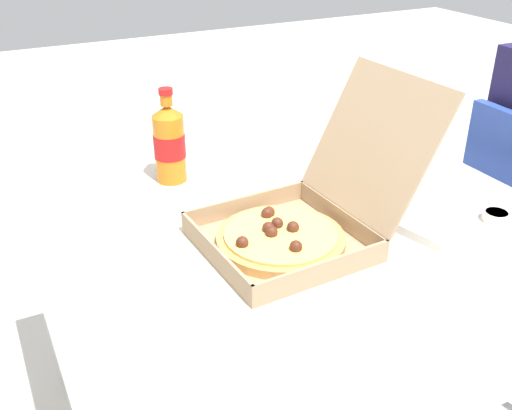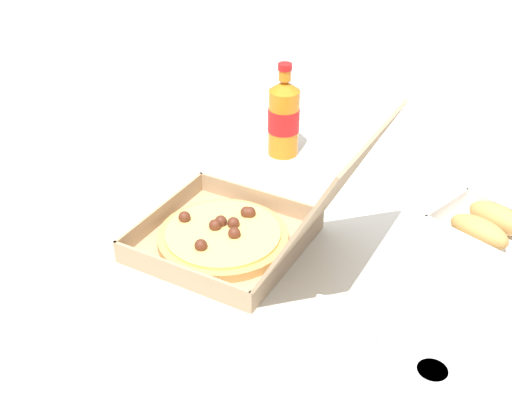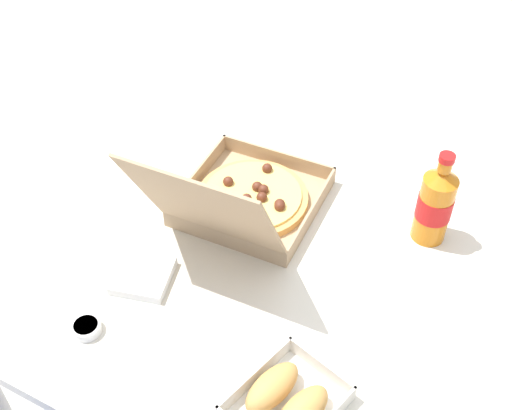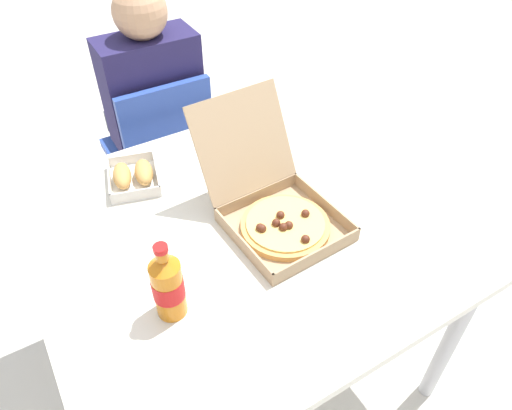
{
  "view_description": "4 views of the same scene",
  "coord_description": "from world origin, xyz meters",
  "px_view_note": "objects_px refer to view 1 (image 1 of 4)",
  "views": [
    {
      "loc": [
        0.95,
        -0.56,
        1.32
      ],
      "look_at": [
        0.01,
        -0.09,
        0.76
      ],
      "focal_mm": 41.59,
      "sensor_mm": 36.0,
      "label": 1
    },
    {
      "loc": [
        0.9,
        0.5,
        1.44
      ],
      "look_at": [
        0.01,
        -0.06,
        0.75
      ],
      "focal_mm": 45.06,
      "sensor_mm": 36.0,
      "label": 2
    },
    {
      "loc": [
        -0.41,
        0.87,
        1.75
      ],
      "look_at": [
        0.08,
        -0.06,
        0.73
      ],
      "focal_mm": 46.66,
      "sensor_mm": 36.0,
      "label": 3
    },
    {
      "loc": [
        -0.45,
        -0.84,
        1.66
      ],
      "look_at": [
        0.05,
        -0.0,
        0.77
      ],
      "focal_mm": 33.28,
      "sensor_mm": 36.0,
      "label": 4
    }
  ],
  "objects_px": {
    "bread_side_box": "(369,146)",
    "napkin_pile": "(432,228)",
    "paper_menu": "(222,146)",
    "cola_bottle": "(169,143)",
    "pizza_box_open": "(297,221)",
    "dipping_sauce_cup": "(496,216)"
  },
  "relations": [
    {
      "from": "paper_menu",
      "to": "cola_bottle",
      "type": "bearing_deg",
      "value": -58.74
    },
    {
      "from": "bread_side_box",
      "to": "cola_bottle",
      "type": "xyz_separation_m",
      "value": [
        -0.09,
        -0.51,
        0.07
      ]
    },
    {
      "from": "paper_menu",
      "to": "napkin_pile",
      "type": "distance_m",
      "value": 0.64
    },
    {
      "from": "paper_menu",
      "to": "dipping_sauce_cup",
      "type": "relative_size",
      "value": 3.75
    },
    {
      "from": "paper_menu",
      "to": "napkin_pile",
      "type": "bearing_deg",
      "value": 14.0
    },
    {
      "from": "dipping_sauce_cup",
      "to": "pizza_box_open",
      "type": "bearing_deg",
      "value": -105.71
    },
    {
      "from": "napkin_pile",
      "to": "paper_menu",
      "type": "bearing_deg",
      "value": -162.06
    },
    {
      "from": "cola_bottle",
      "to": "napkin_pile",
      "type": "height_order",
      "value": "cola_bottle"
    },
    {
      "from": "napkin_pile",
      "to": "dipping_sauce_cup",
      "type": "height_order",
      "value": "same"
    },
    {
      "from": "bread_side_box",
      "to": "napkin_pile",
      "type": "xyz_separation_m",
      "value": [
        0.38,
        -0.12,
        -0.02
      ]
    },
    {
      "from": "pizza_box_open",
      "to": "cola_bottle",
      "type": "distance_m",
      "value": 0.4
    },
    {
      "from": "pizza_box_open",
      "to": "dipping_sauce_cup",
      "type": "relative_size",
      "value": 7.82
    },
    {
      "from": "bread_side_box",
      "to": "pizza_box_open",
      "type": "bearing_deg",
      "value": -53.34
    },
    {
      "from": "dipping_sauce_cup",
      "to": "bread_side_box",
      "type": "bearing_deg",
      "value": -175.76
    },
    {
      "from": "paper_menu",
      "to": "napkin_pile",
      "type": "relative_size",
      "value": 1.91
    },
    {
      "from": "pizza_box_open",
      "to": "cola_bottle",
      "type": "relative_size",
      "value": 1.96
    },
    {
      "from": "pizza_box_open",
      "to": "cola_bottle",
      "type": "xyz_separation_m",
      "value": [
        -0.38,
        -0.12,
        0.05
      ]
    },
    {
      "from": "napkin_pile",
      "to": "dipping_sauce_cup",
      "type": "distance_m",
      "value": 0.16
    },
    {
      "from": "pizza_box_open",
      "to": "napkin_pile",
      "type": "distance_m",
      "value": 0.28
    },
    {
      "from": "cola_bottle",
      "to": "napkin_pile",
      "type": "xyz_separation_m",
      "value": [
        0.47,
        0.38,
        -0.08
      ]
    },
    {
      "from": "napkin_pile",
      "to": "pizza_box_open",
      "type": "bearing_deg",
      "value": -110.05
    },
    {
      "from": "cola_bottle",
      "to": "paper_menu",
      "type": "bearing_deg",
      "value": 125.21
    }
  ]
}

